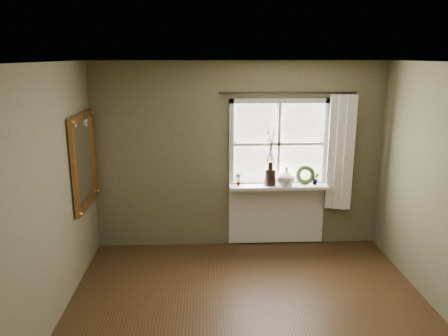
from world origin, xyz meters
TOP-DOWN VIEW (x-y plane):
  - ceiling at (0.00, 0.00)m, footprint 4.50×4.50m
  - wall_back at (0.00, 2.30)m, footprint 4.00×0.10m
  - wall_left at (-2.05, 0.00)m, footprint 0.10×4.50m
  - window_frame at (0.55, 2.23)m, footprint 1.36×0.06m
  - window_sill at (0.55, 2.12)m, footprint 1.36×0.26m
  - window_apron at (0.55, 2.23)m, footprint 1.36×0.04m
  - dark_jug at (0.43, 2.12)m, footprint 0.20×0.20m
  - cream_vase at (0.66, 2.12)m, footprint 0.32×0.32m
  - wreath at (0.93, 2.16)m, footprint 0.29×0.19m
  - potted_plant_left at (-0.01, 2.12)m, footprint 0.10×0.07m
  - potted_plant_right at (1.07, 2.12)m, footprint 0.09×0.08m
  - curtain at (1.39, 2.13)m, footprint 0.36×0.12m
  - curtain_rod at (0.65, 2.17)m, footprint 1.84×0.03m
  - gilt_mirror at (-1.96, 1.70)m, footprint 0.10×0.98m

SIDE VIEW (x-z plane):
  - window_apron at x=0.55m, z-range 0.02..0.90m
  - window_sill at x=0.55m, z-range 0.88..0.92m
  - potted_plant_right at x=1.07m, z-range 0.92..1.09m
  - potted_plant_left at x=-0.01m, z-range 0.92..1.09m
  - wreath at x=0.93m, z-range 0.88..1.16m
  - dark_jug at x=0.43m, z-range 0.92..1.15m
  - cream_vase at x=0.66m, z-range 0.92..1.18m
  - wall_back at x=0.00m, z-range 0.00..2.60m
  - wall_left at x=-2.05m, z-range 0.00..2.60m
  - curtain at x=1.39m, z-range 0.57..2.16m
  - gilt_mirror at x=-1.96m, z-range 0.82..1.99m
  - window_frame at x=0.55m, z-range 0.86..2.10m
  - curtain_rod at x=0.65m, z-range 2.16..2.20m
  - ceiling at x=0.00m, z-range 2.60..2.60m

